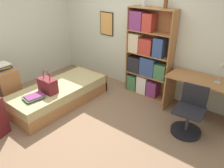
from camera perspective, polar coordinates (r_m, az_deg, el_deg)
name	(u,v)px	position (r m, az deg, el deg)	size (l,w,h in m)	color
ground_plane	(82,113)	(4.37, -7.74, -7.62)	(14.00, 14.00, 0.00)	#84664C
wall_back	(132,32)	(5.04, 5.33, 13.45)	(10.00, 0.09, 2.60)	beige
wall_left	(11,31)	(5.53, -24.83, 12.34)	(0.06, 10.00, 2.60)	beige
bed	(60,94)	(4.72, -13.37, -2.55)	(0.90, 2.04, 0.40)	#A36B3D
handbag	(48,85)	(4.35, -16.44, -0.31)	(0.37, 0.21, 0.45)	maroon
book_stack_on_bed	(34,97)	(4.25, -19.74, -3.24)	(0.33, 0.39, 0.07)	#7A336B
dresser	(5,87)	(5.02, -26.12, -0.59)	(0.57, 0.43, 0.75)	#A36B3D
magazine_pile_on_dresser	(1,66)	(4.89, -26.92, 4.10)	(0.32, 0.39, 0.11)	#334C84
bookcase	(146,58)	(4.74, 8.89, 6.84)	(0.99, 0.30, 1.88)	#A36B3D
bottle_green	(144,2)	(4.59, 8.42, 20.38)	(0.08, 0.08, 0.21)	#B7BCC1
bottle_brown	(166,4)	(4.40, 13.86, 19.72)	(0.08, 0.08, 0.22)	brown
desk	(204,91)	(4.31, 22.90, -1.77)	(1.34, 0.58, 0.77)	#A36B3D
desk_lamp	(223,68)	(4.08, 26.91, 3.67)	(0.16, 0.11, 0.42)	#ADA89E
desk_chair	(188,119)	(3.96, 19.32, -8.60)	(0.51, 0.51, 0.83)	black
waste_bin	(197,111)	(4.46, 21.38, -6.49)	(0.22, 0.22, 0.28)	#99C1B2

